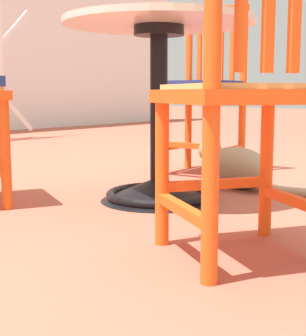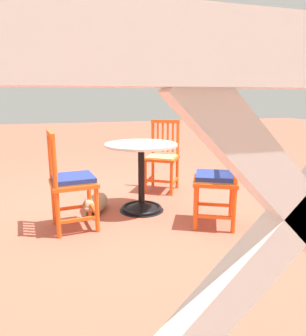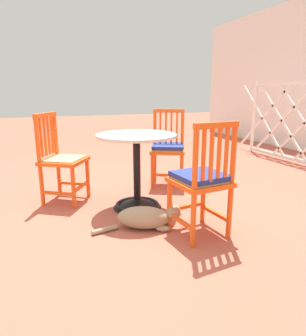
% 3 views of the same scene
% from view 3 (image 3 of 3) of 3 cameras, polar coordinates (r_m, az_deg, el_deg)
% --- Properties ---
extents(ground_plane, '(24.00, 24.00, 0.00)m').
position_cam_3_polar(ground_plane, '(2.88, -4.17, -8.52)').
color(ground_plane, '#AD5642').
extents(cafe_table, '(0.76, 0.76, 0.73)m').
position_cam_3_polar(cafe_table, '(2.93, -3.04, -2.23)').
color(cafe_table, black).
rests_on(cafe_table, ground_plane).
extents(orange_chair_by_planter, '(0.54, 0.54, 0.91)m').
position_cam_3_polar(orange_chair_by_planter, '(3.63, 2.83, 3.65)').
color(orange_chair_by_planter, '#EA5619').
rests_on(orange_chair_by_planter, ground_plane).
extents(orange_chair_tucked_in, '(0.55, 0.55, 0.91)m').
position_cam_3_polar(orange_chair_tucked_in, '(3.20, -16.96, 1.36)').
color(orange_chair_tucked_in, '#EA5619').
rests_on(orange_chair_tucked_in, ground_plane).
extents(orange_chair_facing_out, '(0.44, 0.44, 0.91)m').
position_cam_3_polar(orange_chair_facing_out, '(2.35, 9.15, -2.45)').
color(orange_chair_facing_out, '#EA5619').
rests_on(orange_chair_facing_out, ground_plane).
extents(tabby_cat, '(0.37, 0.73, 0.23)m').
position_cam_3_polar(tabby_cat, '(2.54, -0.95, -9.41)').
color(tabby_cat, '#9E896B').
rests_on(tabby_cat, ground_plane).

